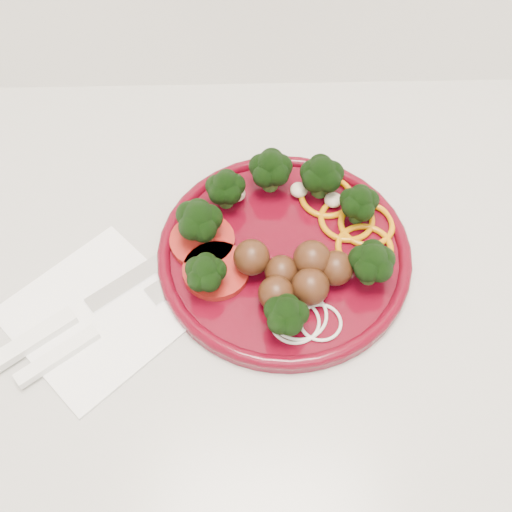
{
  "coord_description": "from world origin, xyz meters",
  "views": [
    {
      "loc": [
        -0.15,
        1.35,
        1.47
      ],
      "look_at": [
        -0.15,
        1.72,
        0.92
      ],
      "focal_mm": 45.0,
      "sensor_mm": 36.0,
      "label": 1
    }
  ],
  "objects_px": {
    "napkin": "(97,314)",
    "knife": "(68,318)",
    "fork": "(80,342)",
    "plate": "(286,243)"
  },
  "relations": [
    {
      "from": "knife",
      "to": "plate",
      "type": "bearing_deg",
      "value": -18.11
    },
    {
      "from": "napkin",
      "to": "fork",
      "type": "distance_m",
      "value": 0.04
    },
    {
      "from": "knife",
      "to": "fork",
      "type": "distance_m",
      "value": 0.03
    },
    {
      "from": "napkin",
      "to": "knife",
      "type": "relative_size",
      "value": 0.79
    },
    {
      "from": "knife",
      "to": "fork",
      "type": "xyz_separation_m",
      "value": [
        0.02,
        -0.03,
        -0.0
      ]
    },
    {
      "from": "knife",
      "to": "fork",
      "type": "relative_size",
      "value": 1.12
    },
    {
      "from": "knife",
      "to": "napkin",
      "type": "bearing_deg",
      "value": -22.66
    },
    {
      "from": "fork",
      "to": "plate",
      "type": "bearing_deg",
      "value": -10.64
    },
    {
      "from": "plate",
      "to": "fork",
      "type": "relative_size",
      "value": 1.55
    },
    {
      "from": "plate",
      "to": "napkin",
      "type": "xyz_separation_m",
      "value": [
        -0.19,
        -0.07,
        -0.02
      ]
    }
  ]
}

